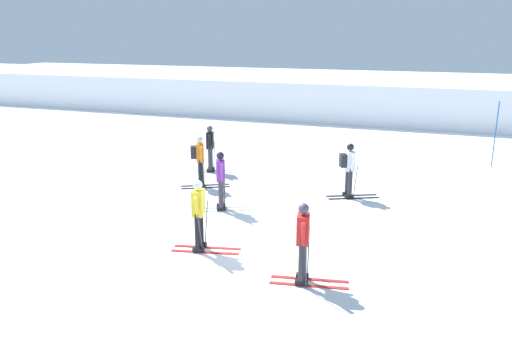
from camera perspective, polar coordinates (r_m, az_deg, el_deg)
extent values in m
plane|color=white|center=(12.06, -0.56, -8.83)|extent=(120.00, 120.00, 0.00)
cube|color=white|center=(32.25, 12.98, 8.13)|extent=(80.00, 8.86, 2.22)
cube|color=silver|center=(14.77, -3.40, -4.18)|extent=(1.48, 0.77, 0.02)
cube|color=silver|center=(14.50, -3.35, -4.55)|extent=(1.48, 0.77, 0.02)
cube|color=black|center=(14.74, -3.98, -3.97)|extent=(0.29, 0.22, 0.10)
cube|color=black|center=(14.48, -3.95, -4.34)|extent=(0.29, 0.22, 0.10)
cylinder|color=#38333D|center=(14.59, -4.02, -2.21)|extent=(0.14, 0.14, 0.85)
cylinder|color=#38333D|center=(14.33, -3.98, -2.55)|extent=(0.14, 0.14, 0.85)
cube|color=purple|center=(14.28, -4.05, 0.01)|extent=(0.38, 0.45, 0.60)
cylinder|color=purple|center=(14.53, -4.00, 0.22)|extent=(0.19, 0.27, 0.55)
cylinder|color=purple|center=(14.05, -3.93, -0.31)|extent=(0.19, 0.27, 0.55)
sphere|color=black|center=(14.18, -4.08, 1.69)|extent=(0.22, 0.22, 0.22)
cylinder|color=#38383D|center=(14.75, -3.65, -2.16)|extent=(0.20, 0.39, 1.03)
cylinder|color=#38383D|center=(14.20, -3.56, -2.87)|extent=(0.20, 0.39, 1.03)
cube|color=red|center=(12.15, -5.53, -8.67)|extent=(1.58, 0.43, 0.02)
cube|color=red|center=(11.90, -5.84, -9.21)|extent=(1.58, 0.43, 0.02)
cube|color=black|center=(12.16, -6.23, -8.36)|extent=(0.28, 0.17, 0.10)
cube|color=black|center=(11.91, -6.56, -8.89)|extent=(0.28, 0.17, 0.10)
cylinder|color=black|center=(11.97, -6.30, -6.28)|extent=(0.14, 0.14, 0.85)
cylinder|color=black|center=(11.72, -6.63, -6.77)|extent=(0.14, 0.14, 0.85)
cube|color=yellow|center=(11.63, -6.55, -3.66)|extent=(0.31, 0.42, 0.60)
cylinder|color=yellow|center=(11.86, -6.17, -3.34)|extent=(0.14, 0.27, 0.55)
cylinder|color=yellow|center=(11.40, -6.76, -4.13)|extent=(0.14, 0.27, 0.55)
sphere|color=silver|center=(11.50, -6.62, -1.64)|extent=(0.22, 0.22, 0.22)
cylinder|color=#38383D|center=(12.10, -5.66, -6.08)|extent=(0.11, 0.40, 1.08)
cylinder|color=#38383D|center=(11.56, -6.33, -7.15)|extent=(0.11, 0.40, 1.08)
cube|color=black|center=(16.07, 10.75, -2.79)|extent=(1.48, 0.78, 0.02)
cube|color=black|center=(15.82, 11.03, -3.10)|extent=(1.48, 0.78, 0.02)
cube|color=black|center=(16.01, 10.24, -2.61)|extent=(0.29, 0.22, 0.10)
cube|color=black|center=(15.76, 10.52, -2.92)|extent=(0.29, 0.22, 0.10)
cylinder|color=#2D2D33|center=(15.87, 10.32, -0.98)|extent=(0.14, 0.14, 0.85)
cylinder|color=#2D2D33|center=(15.62, 10.61, -1.26)|extent=(0.14, 0.14, 0.85)
cube|color=white|center=(15.58, 10.57, 1.08)|extent=(0.38, 0.45, 0.60)
cylinder|color=white|center=(15.82, 10.39, 1.26)|extent=(0.19, 0.27, 0.55)
cylinder|color=white|center=(15.36, 10.90, 0.81)|extent=(0.19, 0.27, 0.55)
sphere|color=black|center=(15.48, 10.65, 2.63)|extent=(0.22, 0.22, 0.22)
cylinder|color=#38383D|center=(16.09, 10.46, -0.70)|extent=(0.15, 0.28, 1.13)
cylinder|color=#38383D|center=(15.45, 11.18, -1.42)|extent=(0.15, 0.28, 1.13)
cube|color=#232328|center=(15.52, 9.83, 1.14)|extent=(0.28, 0.33, 0.40)
cube|color=black|center=(16.93, -5.78, -1.66)|extent=(1.45, 0.85, 0.02)
cube|color=black|center=(16.66, -5.72, -1.94)|extent=(1.45, 0.85, 0.02)
cube|color=black|center=(16.90, -6.29, -1.49)|extent=(0.29, 0.23, 0.10)
cube|color=black|center=(16.64, -6.24, -1.77)|extent=(0.29, 0.23, 0.10)
cylinder|color=black|center=(16.77, -6.34, 0.06)|extent=(0.14, 0.14, 0.85)
cylinder|color=black|center=(16.50, -6.29, -0.19)|extent=(0.14, 0.14, 0.85)
cube|color=orange|center=(16.48, -6.38, 2.03)|extent=(0.39, 0.45, 0.60)
cylinder|color=orange|center=(16.73, -6.35, 2.19)|extent=(0.20, 0.27, 0.55)
cylinder|color=orange|center=(16.24, -6.26, 1.79)|extent=(0.20, 0.27, 0.55)
sphere|color=silver|center=(16.39, -6.42, 3.50)|extent=(0.22, 0.22, 0.22)
cylinder|color=#38383D|center=(16.97, -6.03, 0.24)|extent=(0.18, 0.29, 1.08)
cylinder|color=#38383D|center=(16.32, -5.91, -0.38)|extent=(0.18, 0.29, 1.08)
cube|color=#232328|center=(16.47, -7.11, 2.07)|extent=(0.29, 0.33, 0.40)
cube|color=red|center=(10.71, 6.08, -12.14)|extent=(1.59, 0.38, 0.02)
cube|color=red|center=(10.46, 5.98, -12.84)|extent=(1.59, 0.38, 0.02)
cube|color=black|center=(10.69, 5.27, -11.81)|extent=(0.28, 0.17, 0.10)
cube|color=black|center=(10.44, 5.15, -12.51)|extent=(0.28, 0.17, 0.10)
cylinder|color=#2D2D33|center=(10.48, 5.33, -9.50)|extent=(0.14, 0.14, 0.85)
cylinder|color=#2D2D33|center=(10.23, 5.22, -10.15)|extent=(0.14, 0.14, 0.85)
cube|color=red|center=(10.11, 5.36, -6.61)|extent=(0.30, 0.42, 0.60)
cylinder|color=red|center=(10.34, 5.57, -6.17)|extent=(0.13, 0.27, 0.55)
cylinder|color=red|center=(9.88, 5.37, -7.22)|extent=(0.13, 0.27, 0.55)
sphere|color=#4C4C56|center=(9.95, 5.42, -4.32)|extent=(0.22, 0.22, 0.22)
cylinder|color=#38383D|center=(10.69, 5.96, -9.13)|extent=(0.07, 0.27, 1.05)
cylinder|color=#38383D|center=(10.03, 5.69, -10.85)|extent=(0.07, 0.27, 1.05)
cube|color=silver|center=(18.73, -4.64, 0.03)|extent=(1.55, 0.57, 0.02)
cube|color=silver|center=(18.46, -4.74, -0.20)|extent=(1.55, 0.57, 0.02)
cube|color=black|center=(18.73, -5.10, 0.22)|extent=(0.28, 0.19, 0.10)
cube|color=black|center=(18.46, -5.21, -0.01)|extent=(0.28, 0.19, 0.10)
cylinder|color=#38333D|center=(18.61, -5.13, 1.63)|extent=(0.14, 0.14, 0.85)
cylinder|color=#38333D|center=(18.34, -5.24, 1.42)|extent=(0.14, 0.14, 0.85)
cube|color=black|center=(18.34, -5.24, 3.42)|extent=(0.34, 0.43, 0.60)
cylinder|color=black|center=(18.58, -5.08, 3.54)|extent=(0.16, 0.27, 0.55)
cylinder|color=black|center=(18.09, -5.27, 3.22)|extent=(0.16, 0.27, 0.55)
sphere|color=#4C4C56|center=(18.25, -5.27, 4.74)|extent=(0.22, 0.22, 0.22)
cylinder|color=#38383D|center=(18.76, -4.77, 1.69)|extent=(0.14, 0.39, 1.07)
cylinder|color=#38383D|center=(18.18, -4.99, 1.25)|extent=(0.14, 0.39, 1.07)
cylinder|color=#1E56AD|center=(20.81, 25.48, 3.67)|extent=(0.04, 0.04, 2.52)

